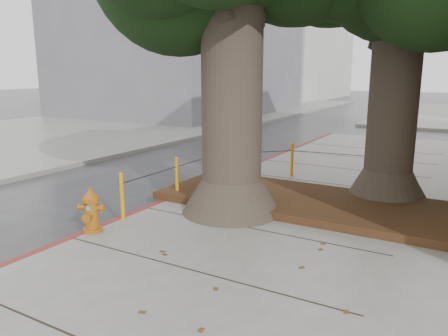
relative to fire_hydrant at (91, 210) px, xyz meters
name	(u,v)px	position (x,y,z in m)	size (l,w,h in m)	color
ground	(162,271)	(1.90, -0.41, -0.55)	(140.00, 140.00, 0.00)	#28282B
sidewalk_opposite	(65,131)	(-12.10, 9.59, -0.48)	(14.00, 60.00, 0.15)	slate
curb_red	(161,205)	(-0.10, 2.09, -0.48)	(0.14, 26.00, 0.16)	maroon
planter_bed	(307,202)	(2.80, 3.49, -0.32)	(6.40, 2.60, 0.16)	black
building_far_grey	(184,29)	(-13.10, 21.59, 5.45)	(12.00, 16.00, 12.00)	slate
building_far_white	(283,33)	(-15.10, 44.59, 6.95)	(12.00, 18.00, 15.00)	silver
bollard_ring	(245,169)	(1.03, 3.97, 0.11)	(3.79, 5.39, 0.95)	orange
fire_hydrant	(91,210)	(0.00, 0.00, 0.00)	(0.44, 0.44, 0.82)	#AF6112
car_dark	(229,112)	(-7.63, 18.51, 0.03)	(1.62, 3.98, 1.16)	black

